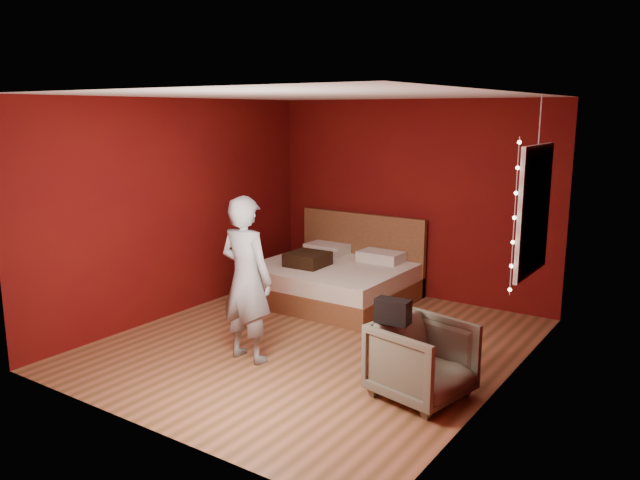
{
  "coord_description": "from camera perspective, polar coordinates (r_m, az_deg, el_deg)",
  "views": [
    {
      "loc": [
        3.6,
        -5.2,
        2.44
      ],
      "look_at": [
        -0.2,
        0.4,
        1.04
      ],
      "focal_mm": 35.0,
      "sensor_mm": 36.0,
      "label": 1
    }
  ],
  "objects": [
    {
      "name": "handbag",
      "position": [
        5.33,
        6.68,
        -6.48
      ],
      "size": [
        0.3,
        0.17,
        0.21
      ],
      "primitive_type": "cube",
      "rotation": [
        0.0,
        0.0,
        0.08
      ],
      "color": "black",
      "rests_on": "armchair"
    },
    {
      "name": "fairy_lights",
      "position": [
        5.9,
        17.35,
        1.95
      ],
      "size": [
        0.04,
        0.04,
        1.45
      ],
      "color": "silver",
      "rests_on": "room_walls"
    },
    {
      "name": "bed",
      "position": [
        8.23,
        1.39,
        -3.58
      ],
      "size": [
        1.92,
        1.63,
        1.06
      ],
      "color": "brown",
      "rests_on": "ground"
    },
    {
      "name": "window",
      "position": [
        6.39,
        18.96,
        2.57
      ],
      "size": [
        0.05,
        0.97,
        1.27
      ],
      "color": "white",
      "rests_on": "room_walls"
    },
    {
      "name": "hanging_plant",
      "position": [
        6.69,
        19.12,
        4.94
      ],
      "size": [
        0.41,
        0.38,
        1.06
      ],
      "color": "silver",
      "rests_on": "room_walls"
    },
    {
      "name": "person",
      "position": [
        6.16,
        -6.75,
        -3.59
      ],
      "size": [
        0.62,
        0.41,
        1.66
      ],
      "primitive_type": "imported",
      "rotation": [
        0.0,
        0.0,
        3.11
      ],
      "color": "slate",
      "rests_on": "ground"
    },
    {
      "name": "room_walls",
      "position": [
        6.38,
        -0.52,
        4.81
      ],
      "size": [
        4.04,
        4.54,
        2.62
      ],
      "color": "#570E09",
      "rests_on": "ground"
    },
    {
      "name": "armchair",
      "position": [
        5.53,
        9.3,
        -10.81
      ],
      "size": [
        0.88,
        0.87,
        0.68
      ],
      "primitive_type": "imported",
      "rotation": [
        0.0,
        0.0,
        1.37
      ],
      "color": "#5E5E4A",
      "rests_on": "ground"
    },
    {
      "name": "throw_pillow",
      "position": [
        8.07,
        -1.14,
        -1.76
      ],
      "size": [
        0.5,
        0.5,
        0.17
      ],
      "primitive_type": "cube",
      "rotation": [
        0.0,
        0.0,
        0.03
      ],
      "color": "black",
      "rests_on": "bed"
    },
    {
      "name": "floor",
      "position": [
        6.79,
        -0.49,
        -9.41
      ],
      "size": [
        4.5,
        4.5,
        0.0
      ],
      "primitive_type": "plane",
      "color": "#9C5F3E",
      "rests_on": "ground"
    }
  ]
}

